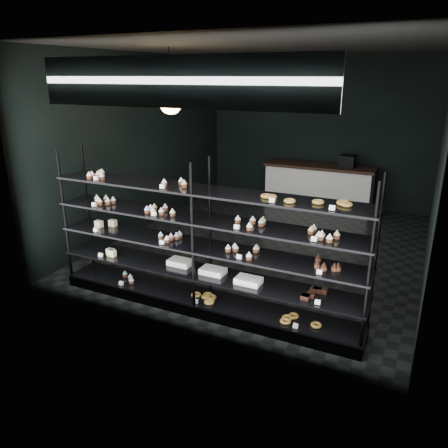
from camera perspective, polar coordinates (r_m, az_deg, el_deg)
name	(u,v)px	position (r m, az deg, el deg)	size (l,w,h in m)	color
room	(271,153)	(7.27, 6.15, 9.16)	(5.01, 6.01, 3.20)	black
display_shelf	(201,263)	(5.38, -3.08, -5.08)	(4.00, 0.50, 1.91)	black
signage	(173,82)	(4.51, -6.74, 17.95)	(3.30, 0.05, 0.50)	#0D1B45
pendant_lamp	(171,102)	(6.35, -6.99, 15.48)	(0.32, 0.32, 0.89)	black
service_counter	(319,187)	(9.77, 12.29, 4.78)	(2.34, 0.65, 1.23)	silver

